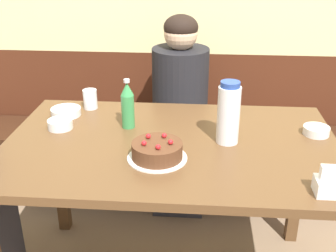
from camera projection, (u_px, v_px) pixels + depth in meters
bench_seat at (180, 163)px, 2.74m from camera, size 2.79×0.38×0.43m
dining_table at (171, 162)px, 1.79m from camera, size 1.39×0.89×0.78m
birthday_cake at (157, 151)px, 1.61m from camera, size 0.23×0.23×0.09m
water_pitcher at (229, 113)px, 1.70m from camera, size 0.09×0.09×0.26m
soju_bottle at (128, 105)px, 1.85m from camera, size 0.06×0.06×0.22m
napkin_holder at (332, 184)px, 1.38m from camera, size 0.11×0.08×0.11m
bowl_soup_white at (60, 124)px, 1.87m from camera, size 0.11×0.11×0.04m
bowl_rice_small at (66, 112)px, 2.01m from camera, size 0.14×0.14×0.04m
bowl_side_dish at (316, 131)px, 1.81m from camera, size 0.11×0.11×0.04m
glass_water_tall at (90, 99)px, 2.08m from camera, size 0.07×0.07×0.10m
person_teal_shirt at (180, 122)px, 2.48m from camera, size 0.32×0.34×1.18m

